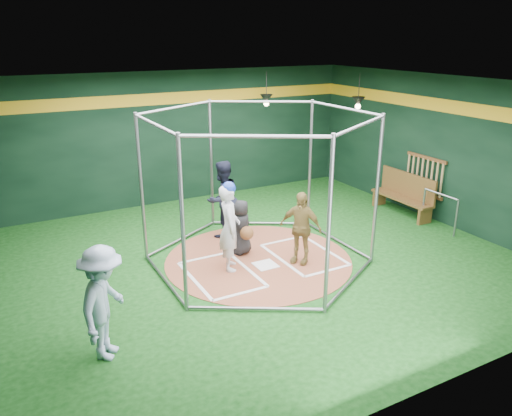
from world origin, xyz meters
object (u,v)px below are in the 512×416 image
umpire (222,199)px  dugout_bench (405,193)px  batter_figure (229,226)px  visitor_leopard (300,228)px

umpire → dugout_bench: umpire is taller
batter_figure → visitor_leopard: bearing=-16.9°
umpire → dugout_bench: size_ratio=0.96×
visitor_leopard → umpire: (-0.77, 2.02, 0.13)m
batter_figure → umpire: 1.71m
visitor_leopard → dugout_bench: 4.13m
visitor_leopard → batter_figure: bearing=-143.2°
visitor_leopard → umpire: 2.16m
batter_figure → dugout_bench: batter_figure is taller
dugout_bench → visitor_leopard: bearing=-163.2°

